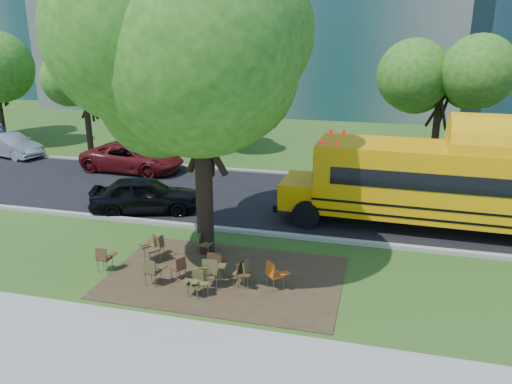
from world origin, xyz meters
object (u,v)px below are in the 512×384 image
(chair_1, at_px, (153,270))
(main_tree, at_px, (200,65))
(chair_5, at_px, (201,279))
(chair_12, at_px, (243,273))
(chair_3, at_px, (196,280))
(chair_10, at_px, (204,242))
(chair_7, at_px, (274,273))
(chair_11, at_px, (216,262))
(chair_6, at_px, (243,270))
(black_car, at_px, (145,195))
(chair_0, at_px, (104,257))
(pedestrian_b, at_px, (0,133))
(chair_2, at_px, (179,266))
(bg_car_silver, at_px, (10,146))
(chair_4, at_px, (212,270))
(chair_8, at_px, (158,244))
(chair_9, at_px, (153,246))
(school_bus, at_px, (476,185))
(bg_car_red, at_px, (133,157))
(pedestrian_a, at_px, (3,136))

(chair_1, bearing_deg, main_tree, 80.03)
(chair_5, relative_size, chair_12, 1.04)
(chair_3, bearing_deg, chair_10, -63.68)
(chair_7, height_order, chair_11, chair_11)
(main_tree, height_order, chair_6, main_tree)
(chair_5, xyz_separation_m, black_car, (-4.60, 5.86, 0.25))
(chair_0, relative_size, chair_6, 0.98)
(chair_5, xyz_separation_m, pedestrian_b, (-19.20, 14.70, 0.38))
(chair_2, relative_size, black_car, 0.18)
(chair_7, xyz_separation_m, bg_car_silver, (-18.53, 11.68, 0.15))
(chair_6, height_order, chair_7, chair_7)
(bg_car_silver, bearing_deg, black_car, -105.42)
(chair_11, relative_size, black_car, 0.21)
(chair_3, xyz_separation_m, chair_5, (0.12, 0.09, 0.01))
(chair_2, distance_m, chair_4, 1.13)
(chair_3, distance_m, chair_12, 1.40)
(chair_0, xyz_separation_m, chair_10, (2.60, 1.82, 0.01))
(chair_3, height_order, chair_8, chair_8)
(chair_0, relative_size, chair_5, 1.01)
(chair_12, relative_size, pedestrian_b, 0.44)
(chair_7, bearing_deg, chair_9, -146.25)
(chair_2, height_order, chair_3, chair_3)
(chair_10, xyz_separation_m, bg_car_silver, (-15.79, 10.03, 0.18))
(chair_2, height_order, chair_9, chair_9)
(school_bus, bearing_deg, bg_car_silver, 168.82)
(chair_0, bearing_deg, chair_12, 1.33)
(chair_9, bearing_deg, school_bus, -115.76)
(chair_3, relative_size, black_car, 0.18)
(chair_11, bearing_deg, bg_car_red, 113.73)
(chair_9, xyz_separation_m, chair_10, (1.43, 0.84, -0.06))
(school_bus, height_order, black_car, school_bus)
(main_tree, xyz_separation_m, chair_11, (0.95, -1.75, -5.58))
(chair_0, bearing_deg, chair_1, -14.20)
(chair_3, xyz_separation_m, pedestrian_b, (-19.09, 14.79, 0.39))
(main_tree, distance_m, chair_9, 5.87)
(chair_6, height_order, chair_8, chair_6)
(main_tree, xyz_separation_m, chair_0, (-2.56, -2.12, -5.65))
(chair_5, height_order, chair_11, chair_11)
(chair_1, relative_size, chair_2, 1.09)
(chair_0, height_order, chair_5, chair_0)
(chair_9, relative_size, bg_car_red, 0.17)
(chair_9, bearing_deg, chair_0, 77.27)
(chair_11, height_order, chair_12, chair_11)
(chair_8, bearing_deg, pedestrian_b, 84.22)
(chair_6, height_order, black_car, black_car)
(chair_9, distance_m, bg_car_red, 11.42)
(chair_0, xyz_separation_m, chair_5, (3.40, -0.63, -0.01))
(chair_0, relative_size, chair_9, 0.88)
(chair_11, height_order, bg_car_red, bg_car_red)
(chair_5, height_order, pedestrian_a, pedestrian_a)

